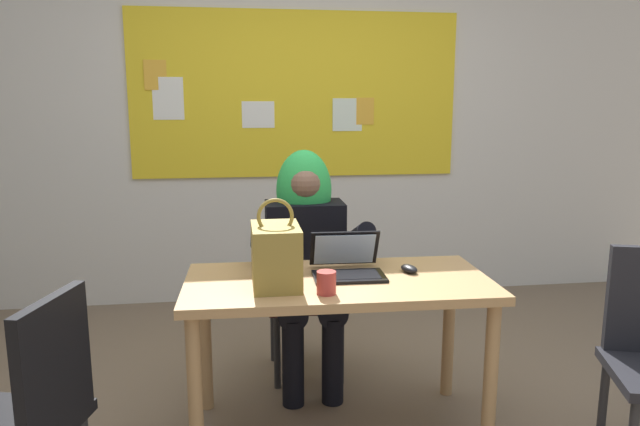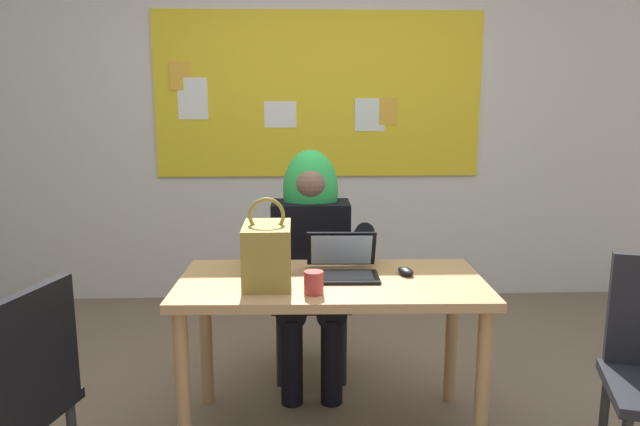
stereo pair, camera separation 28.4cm
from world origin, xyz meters
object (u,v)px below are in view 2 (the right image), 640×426
at_px(desk_main, 331,301).
at_px(handbag, 267,254).
at_px(chair_at_desk, 311,281).
at_px(computer_mouse, 406,271).
at_px(laptop, 342,266).
at_px(coffee_mug, 314,283).
at_px(chair_spare_by_window, 14,396).
at_px(person_costumed, 311,247).

distance_m(desk_main, handbag, 0.37).
relative_size(chair_at_desk, computer_mouse, 8.63).
relative_size(chair_at_desk, laptop, 2.74).
bearing_deg(handbag, computer_mouse, 10.00).
xyz_separation_m(computer_mouse, handbag, (-0.62, -0.11, 0.12)).
bearing_deg(coffee_mug, laptop, 62.36).
bearing_deg(handbag, chair_spare_by_window, -149.05).
bearing_deg(chair_at_desk, coffee_mug, -0.24).
relative_size(laptop, computer_mouse, 3.15).
bearing_deg(desk_main, person_costumed, 97.72).
xyz_separation_m(chair_at_desk, laptop, (0.13, -0.63, 0.27)).
bearing_deg(coffee_mug, chair_spare_by_window, -160.52).
bearing_deg(person_costumed, desk_main, 8.54).
bearing_deg(person_costumed, laptop, 15.31).
bearing_deg(desk_main, laptop, 49.97).
xyz_separation_m(desk_main, coffee_mug, (-0.08, -0.20, 0.15)).
height_order(handbag, coffee_mug, handbag).
relative_size(chair_at_desk, chair_spare_by_window, 1.01).
distance_m(desk_main, computer_mouse, 0.36).
bearing_deg(handbag, person_costumed, 71.84).
distance_m(desk_main, coffee_mug, 0.26).
bearing_deg(chair_at_desk, desk_main, 6.50).
distance_m(handbag, coffee_mug, 0.26).
height_order(chair_at_desk, handbag, handbag).
bearing_deg(coffee_mug, chair_at_desk, 89.43).
distance_m(chair_at_desk, laptop, 0.69).
height_order(laptop, coffee_mug, laptop).
xyz_separation_m(desk_main, computer_mouse, (0.34, 0.05, 0.12)).
xyz_separation_m(chair_at_desk, chair_spare_by_window, (-1.06, -1.26, -0.01)).
distance_m(laptop, coffee_mug, 0.29).
bearing_deg(chair_spare_by_window, desk_main, -138.37).
bearing_deg(computer_mouse, chair_spare_by_window, -173.61).
xyz_separation_m(chair_at_desk, coffee_mug, (-0.01, -0.89, 0.27)).
height_order(person_costumed, computer_mouse, person_costumed).
bearing_deg(chair_at_desk, computer_mouse, 33.53).
bearing_deg(person_costumed, chair_at_desk, -179.82).
relative_size(person_costumed, handbag, 3.30).
xyz_separation_m(desk_main, chair_at_desk, (-0.07, 0.69, -0.13)).
distance_m(laptop, computer_mouse, 0.29).
relative_size(desk_main, laptop, 4.16).
bearing_deg(laptop, coffee_mug, -115.84).
distance_m(person_costumed, laptop, 0.52).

